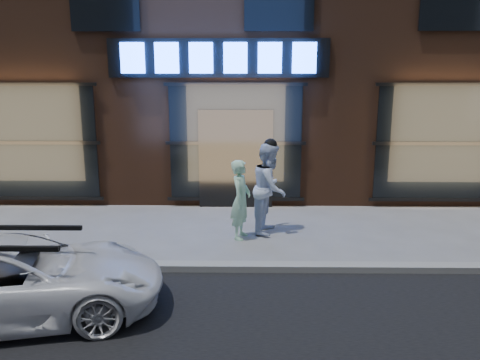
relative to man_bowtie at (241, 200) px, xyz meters
name	(u,v)px	position (x,y,z in m)	size (l,w,h in m)	color
ground	(231,270)	(-0.15, -1.62, -0.80)	(90.00, 90.00, 0.00)	slate
curb	(231,267)	(-0.15, -1.62, -0.74)	(60.00, 0.25, 0.12)	gray
storefront_building	(238,11)	(-0.15, 6.37, 4.35)	(30.20, 8.28, 10.30)	#54301E
man_bowtie	(241,200)	(0.00, 0.00, 0.00)	(0.58, 0.38, 1.59)	#AAE0C2
man_cap	(270,188)	(0.59, 0.41, 0.14)	(0.91, 0.71, 1.88)	white
white_suv	(15,279)	(-2.98, -3.20, -0.25)	(1.80, 3.89, 1.08)	white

